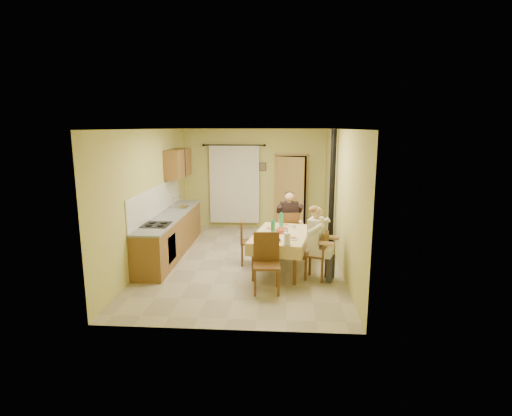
# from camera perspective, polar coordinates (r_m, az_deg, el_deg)

# --- Properties ---
(floor) EXTENTS (4.00, 6.00, 0.01)m
(floor) POSITION_cam_1_polar(r_m,az_deg,el_deg) (8.71, -1.70, -7.55)
(floor) COLOR tan
(floor) RESTS_ON ground
(room_shell) EXTENTS (4.04, 6.04, 2.82)m
(room_shell) POSITION_cam_1_polar(r_m,az_deg,el_deg) (8.30, -1.77, 4.43)
(room_shell) COLOR #C5C165
(room_shell) RESTS_ON ground
(kitchen_run) EXTENTS (0.64, 3.64, 1.56)m
(kitchen_run) POSITION_cam_1_polar(r_m,az_deg,el_deg) (9.26, -12.07, -3.53)
(kitchen_run) COLOR brown
(kitchen_run) RESTS_ON ground
(upper_cabinets) EXTENTS (0.35, 1.40, 0.70)m
(upper_cabinets) POSITION_cam_1_polar(r_m,az_deg,el_deg) (10.27, -11.06, 6.31)
(upper_cabinets) COLOR brown
(upper_cabinets) RESTS_ON room_shell
(curtain) EXTENTS (1.70, 0.07, 2.22)m
(curtain) POSITION_cam_1_polar(r_m,az_deg,el_deg) (11.29, -3.11, 3.44)
(curtain) COLOR black
(curtain) RESTS_ON ground
(doorway) EXTENTS (0.96, 0.38, 2.15)m
(doorway) POSITION_cam_1_polar(r_m,az_deg,el_deg) (11.23, 4.95, 2.29)
(doorway) COLOR black
(doorway) RESTS_ON ground
(dining_table) EXTENTS (1.33, 1.89, 0.76)m
(dining_table) POSITION_cam_1_polar(r_m,az_deg,el_deg) (8.10, 3.60, -6.21)
(dining_table) COLOR #D6B678
(dining_table) RESTS_ON ground
(tableware) EXTENTS (0.73, 1.64, 0.33)m
(tableware) POSITION_cam_1_polar(r_m,az_deg,el_deg) (7.87, 3.58, -3.35)
(tableware) COLOR white
(tableware) RESTS_ON dining_table
(chair_far) EXTENTS (0.46, 0.46, 0.97)m
(chair_far) POSITION_cam_1_polar(r_m,az_deg,el_deg) (9.18, 4.74, -4.67)
(chair_far) COLOR brown
(chair_far) RESTS_ON ground
(chair_near) EXTENTS (0.49, 0.49, 1.02)m
(chair_near) POSITION_cam_1_polar(r_m,az_deg,el_deg) (7.08, 1.51, -9.59)
(chair_near) COLOR brown
(chair_near) RESTS_ON ground
(chair_right) EXTENTS (0.47, 0.47, 0.93)m
(chair_right) POSITION_cam_1_polar(r_m,az_deg,el_deg) (7.70, 8.67, -7.99)
(chair_right) COLOR brown
(chair_right) RESTS_ON ground
(chair_left) EXTENTS (0.42, 0.42, 0.94)m
(chair_left) POSITION_cam_1_polar(r_m,az_deg,el_deg) (8.42, -0.97, -6.13)
(chair_left) COLOR brown
(chair_left) RESTS_ON ground
(man_far) EXTENTS (0.61, 0.50, 1.39)m
(man_far) POSITION_cam_1_polar(r_m,az_deg,el_deg) (9.05, 4.79, -1.06)
(man_far) COLOR black
(man_far) RESTS_ON chair_far
(man_right) EXTENTS (0.58, 0.65, 1.39)m
(man_right) POSITION_cam_1_polar(r_m,az_deg,el_deg) (7.53, 8.72, -3.73)
(man_right) COLOR silver
(man_right) RESTS_ON chair_right
(stove_flue) EXTENTS (0.24, 0.24, 2.80)m
(stove_flue) POSITION_cam_1_polar(r_m,az_deg,el_deg) (9.04, 10.70, -0.29)
(stove_flue) COLOR black
(stove_flue) RESTS_ON ground
(picture_back) EXTENTS (0.19, 0.03, 0.23)m
(picture_back) POSITION_cam_1_polar(r_m,az_deg,el_deg) (11.23, 0.99, 5.92)
(picture_back) COLOR black
(picture_back) RESTS_ON room_shell
(picture_right) EXTENTS (0.03, 0.31, 0.21)m
(picture_right) POSITION_cam_1_polar(r_m,az_deg,el_deg) (9.52, 10.89, 5.31)
(picture_right) COLOR brown
(picture_right) RESTS_ON room_shell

